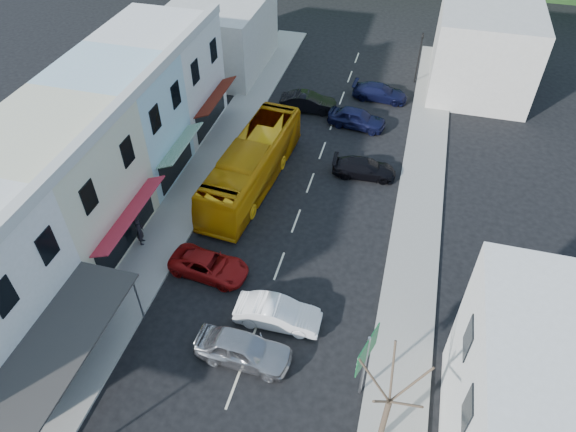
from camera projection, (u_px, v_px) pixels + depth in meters
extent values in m
plane|color=black|center=(259.00, 321.00, 27.13)|extent=(120.00, 120.00, 0.00)
cube|color=gray|center=(199.00, 182.00, 35.61)|extent=(3.00, 52.00, 0.15)
cube|color=gray|center=(417.00, 220.00, 32.76)|extent=(3.00, 52.00, 0.15)
cube|color=#59180D|center=(39.00, 338.00, 22.75)|extent=(1.30, 7.65, 0.08)
cube|color=beige|center=(61.00, 189.00, 28.92)|extent=(7.00, 8.00, 8.00)
cube|color=#B22234|center=(130.00, 214.00, 28.79)|extent=(1.30, 6.80, 0.08)
cube|color=#A8CDD8|center=(121.00, 123.00, 33.90)|extent=(7.00, 6.00, 8.00)
cube|color=#195926|center=(181.00, 144.00, 33.76)|extent=(1.30, 5.10, 0.08)
cube|color=silver|center=(163.00, 78.00, 38.51)|extent=(7.00, 7.00, 8.00)
cube|color=#59180D|center=(216.00, 96.00, 38.38)|extent=(1.30, 5.95, 0.08)
cube|color=silver|center=(570.00, 420.00, 19.02)|extent=(8.00, 9.00, 8.00)
cube|color=#B7B2A8|center=(220.00, 35.00, 46.55)|extent=(8.00, 10.00, 6.00)
cube|color=#B7B2A8|center=(484.00, 44.00, 43.98)|extent=(8.00, 12.00, 7.00)
imported|color=orange|center=(252.00, 166.00, 34.52)|extent=(3.46, 11.77, 3.10)
imported|color=#A1A1A6|center=(243.00, 350.00, 25.01)|extent=(4.46, 1.96, 1.40)
imported|color=white|center=(278.00, 314.00, 26.60)|extent=(4.45, 1.92, 1.40)
imported|color=maroon|center=(209.00, 265.00, 29.11)|extent=(4.78, 2.38, 1.40)
imported|color=black|center=(364.00, 167.00, 35.81)|extent=(4.61, 2.13, 1.40)
imported|color=black|center=(357.00, 119.00, 40.42)|extent=(4.59, 2.34, 1.40)
imported|color=black|center=(308.00, 103.00, 42.23)|extent=(4.55, 2.22, 1.40)
imported|color=black|center=(380.00, 92.00, 43.57)|extent=(4.58, 2.04, 1.40)
imported|color=black|center=(140.00, 232.00, 30.61)|extent=(0.56, 0.69, 1.70)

